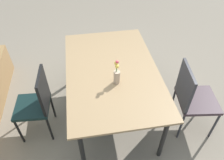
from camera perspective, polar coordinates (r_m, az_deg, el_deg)
name	(u,v)px	position (r m, az deg, el deg)	size (l,w,h in m)	color
ground_plane	(113,107)	(3.18, 0.13, -7.20)	(12.00, 12.00, 0.00)	#756B5B
dining_table	(112,73)	(2.63, 0.00, 1.85)	(1.73, 1.09, 0.77)	#8C704C
chair_far_side	(37,102)	(2.70, -19.14, -5.42)	(0.42, 0.42, 0.94)	black
chair_near_left	(192,96)	(2.76, 20.43, -4.01)	(0.51, 0.51, 0.96)	#34262C
flower_vase	(117,74)	(2.35, 1.25, 1.54)	(0.08, 0.07, 0.31)	tan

